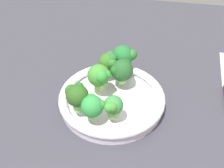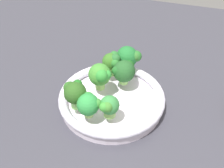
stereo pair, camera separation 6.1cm
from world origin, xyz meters
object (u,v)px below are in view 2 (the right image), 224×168
object	(u,v)px
bowl	(112,99)
broccoli_floret_3	(123,71)
broccoli_floret_6	(128,57)
broccoli_floret_1	(75,92)
broccoli_floret_2	(108,106)
broccoli_floret_4	(89,104)
broccoli_floret_5	(112,62)
broccoli_floret_0	(100,75)

from	to	relation	value
bowl	broccoli_floret_3	world-z (taller)	broccoli_floret_3
bowl	broccoli_floret_6	size ratio (longest dim) A/B	3.82
broccoli_floret_1	broccoli_floret_3	world-z (taller)	broccoli_floret_1
broccoli_floret_3	broccoli_floret_2	bearing A→B (deg)	-89.99
bowl	broccoli_floret_2	xyz separation A→B (cm)	(1.44, -7.46, 4.93)
broccoli_floret_3	bowl	bearing A→B (deg)	-106.35
bowl	broccoli_floret_3	bearing A→B (deg)	73.65
broccoli_floret_1	broccoli_floret_4	bearing A→B (deg)	-24.39
broccoli_floret_5	bowl	bearing A→B (deg)	-72.80
broccoli_floret_4	broccoli_floret_5	xyz separation A→B (cm)	(0.52, 15.65, 0.73)
broccoli_floret_1	broccoli_floret_0	bearing A→B (deg)	64.38
broccoli_floret_1	broccoli_floret_2	bearing A→B (deg)	-6.04
broccoli_floret_1	broccoli_floret_3	size ratio (longest dim) A/B	1.06
broccoli_floret_6	broccoli_floret_3	bearing A→B (deg)	-88.42
broccoli_floret_2	broccoli_floret_4	bearing A→B (deg)	-167.11
broccoli_floret_0	broccoli_floret_6	size ratio (longest dim) A/B	1.01
bowl	broccoli_floret_6	world-z (taller)	broccoli_floret_6
bowl	broccoli_floret_5	distance (cm)	9.67
broccoli_floret_4	broccoli_floret_1	bearing A→B (deg)	155.61
broccoli_floret_0	broccoli_floret_3	bearing A→B (deg)	41.09
broccoli_floret_0	broccoli_floret_3	world-z (taller)	broccoli_floret_0
bowl	broccoli_floret_2	bearing A→B (deg)	-79.06
broccoli_floret_2	broccoli_floret_5	distance (cm)	15.18
broccoli_floret_1	broccoli_floret_4	size ratio (longest dim) A/B	1.15
bowl	broccoli_floret_1	world-z (taller)	broccoli_floret_1
broccoli_floret_5	broccoli_floret_1	bearing A→B (deg)	-108.25
bowl	broccoli_floret_3	xyz separation A→B (cm)	(1.44, 4.91, 5.54)
broccoli_floret_0	broccoli_floret_2	size ratio (longest dim) A/B	1.31
bowl	broccoli_floret_2	world-z (taller)	broccoli_floret_2
broccoli_floret_0	broccoli_floret_5	bearing A→B (deg)	81.12
broccoli_floret_4	broccoli_floret_6	distance (cm)	19.41
broccoli_floret_3	broccoli_floret_6	distance (cm)	5.67
broccoli_floret_3	broccoli_floret_5	world-z (taller)	same
broccoli_floret_4	broccoli_floret_2	bearing A→B (deg)	12.89
broccoli_floret_0	broccoli_floret_4	bearing A→B (deg)	-87.01
broccoli_floret_1	broccoli_floret_5	size ratio (longest dim) A/B	1.05
bowl	broccoli_floret_4	distance (cm)	10.32
broccoli_floret_3	broccoli_floret_4	size ratio (longest dim) A/B	1.09
broccoli_floret_1	bowl	bearing A→B (deg)	44.12
broccoli_floret_0	broccoli_floret_6	distance (cm)	10.73
broccoli_floret_3	broccoli_floret_4	world-z (taller)	broccoli_floret_3
broccoli_floret_2	broccoli_floret_1	bearing A→B (deg)	173.96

